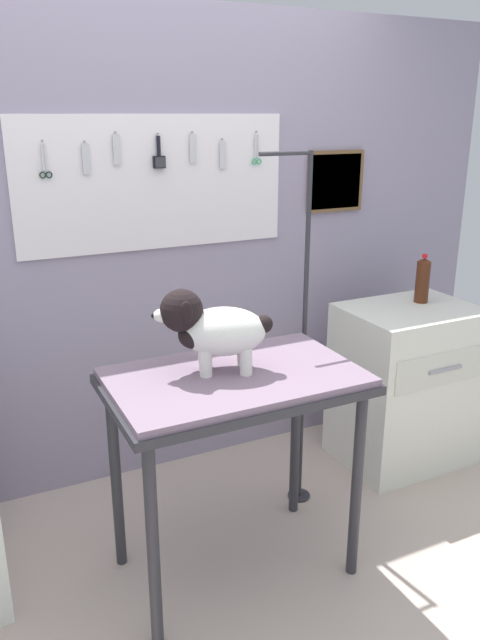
# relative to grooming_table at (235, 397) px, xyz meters

# --- Properties ---
(ground) EXTENTS (4.40, 4.00, 0.04)m
(ground) POSITION_rel_grooming_table_xyz_m (-0.01, -0.34, -0.80)
(ground) COLOR #C1AD9F
(rear_wall_panel) EXTENTS (4.00, 0.11, 2.30)m
(rear_wall_panel) POSITION_rel_grooming_table_xyz_m (-0.00, 0.94, 0.38)
(rear_wall_panel) COLOR #9489A1
(rear_wall_panel) RESTS_ON ground
(grooming_table) EXTENTS (0.96, 0.59, 0.88)m
(grooming_table) POSITION_rel_grooming_table_xyz_m (0.00, 0.00, 0.00)
(grooming_table) COLOR #2D2D33
(grooming_table) RESTS_ON ground
(grooming_arm) EXTENTS (0.30, 0.11, 1.67)m
(grooming_arm) POSITION_rel_grooming_table_xyz_m (0.49, 0.32, -0.00)
(grooming_arm) COLOR #2D2D33
(grooming_arm) RESTS_ON ground
(dog) EXTENTS (0.44, 0.30, 0.32)m
(dog) POSITION_rel_grooming_table_xyz_m (-0.07, 0.06, 0.27)
(dog) COLOR white
(dog) RESTS_ON grooming_table
(cabinet_right) EXTENTS (0.68, 0.54, 0.86)m
(cabinet_right) POSITION_rel_grooming_table_xyz_m (1.21, 0.41, -0.35)
(cabinet_right) COLOR silver
(cabinet_right) RESTS_ON ground
(soda_bottle) EXTENTS (0.07, 0.07, 0.26)m
(soda_bottle) POSITION_rel_grooming_table_xyz_m (1.32, 0.47, 0.20)
(soda_bottle) COLOR #4B2312
(soda_bottle) RESTS_ON cabinet_right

